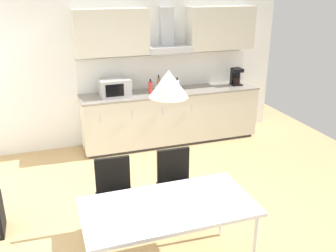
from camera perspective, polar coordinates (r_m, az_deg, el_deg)
ground_plane at (r=4.47m, az=0.43°, el=-15.16°), size 7.22×8.03×0.02m
wall_back at (r=6.37m, az=-7.72°, el=9.66°), size 5.78×0.10×2.79m
kitchen_counter at (r=6.49m, az=0.46°, el=1.49°), size 3.06×0.64×0.92m
backsplash_tile at (r=6.55m, az=-0.38°, el=8.40°), size 3.04×0.02×0.56m
upper_wall_cabinets at (r=6.29m, az=0.06°, el=14.30°), size 3.04×0.40×0.71m
microwave at (r=6.08m, az=-8.06°, el=5.81°), size 0.48×0.35×0.28m
coffee_maker at (r=6.83m, az=10.32°, el=7.44°), size 0.18×0.19×0.30m
bottle_white at (r=6.36m, az=1.40°, el=6.27°), size 0.07×0.07×0.22m
bottle_red at (r=6.19m, az=-2.70°, el=5.93°), size 0.07×0.07×0.24m
bottle_brown at (r=6.30m, az=-1.44°, el=6.37°), size 0.06×0.06×0.28m
dining_table at (r=3.48m, az=0.07°, el=-12.60°), size 1.57×0.79×0.74m
chair_far_left at (r=4.14m, az=-8.12°, el=-9.60°), size 0.41×0.41×0.87m
chair_far_right at (r=4.30m, az=1.20°, el=-8.15°), size 0.41×0.41×0.87m
pendant_lamp at (r=3.00m, az=0.08°, el=6.47°), size 0.32×0.32×0.22m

